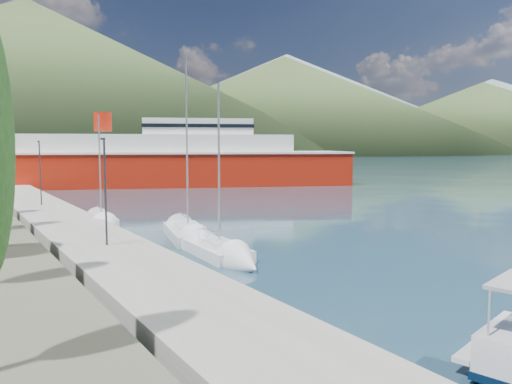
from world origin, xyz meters
TOP-DOWN VIEW (x-y plane):
  - ground at (0.00, 120.00)m, footprint 1400.00×1400.00m
  - quay at (-9.00, 26.00)m, footprint 5.00×88.00m
  - hills_far at (138.59, 618.73)m, footprint 1480.00×900.00m
  - hills_near at (98.04, 372.50)m, footprint 1010.00×520.00m
  - lamp_posts at (-9.00, 14.64)m, footprint 0.15×48.03m
  - sailboat_near at (-3.47, 11.09)m, footprint 2.65×7.62m
  - sailboat_mid at (-3.13, 16.71)m, footprint 4.56×9.48m
  - sailboat_far at (-6.18, 26.69)m, footprint 2.85×6.81m
  - ferry at (12.73, 63.34)m, footprint 61.62×34.76m

SIDE VIEW (x-z plane):
  - ground at x=0.00m, z-range 0.00..0.00m
  - sailboat_far at x=-6.18m, z-range -4.58..5.14m
  - sailboat_near at x=-3.47m, z-range -5.10..5.69m
  - sailboat_mid at x=-3.13m, z-range -6.28..6.92m
  - quay at x=-9.00m, z-range 0.00..0.80m
  - ferry at x=12.73m, z-range -2.38..9.77m
  - lamp_posts at x=-9.00m, z-range 1.05..7.11m
  - hills_near at x=98.04m, z-range -8.32..106.68m
  - hills_far at x=138.59m, z-range -12.61..167.39m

